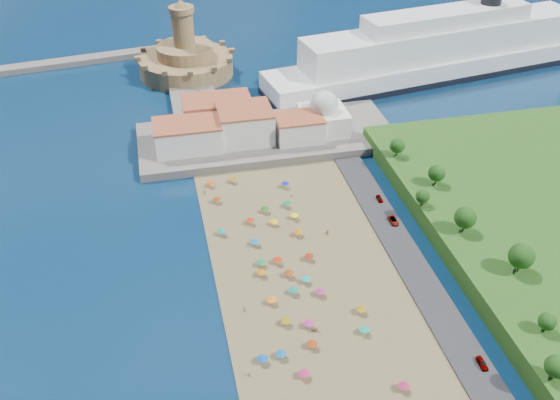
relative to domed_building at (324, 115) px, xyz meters
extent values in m
plane|color=#071938|center=(-30.00, -71.00, -8.97)|extent=(700.00, 700.00, 0.00)
cube|color=#59544C|center=(-20.00, 2.00, -7.47)|extent=(90.00, 36.00, 3.00)
cube|color=#59544C|center=(-42.00, 37.00, -7.77)|extent=(18.00, 70.00, 2.40)
cube|color=silver|center=(-48.00, -2.00, -1.47)|extent=(22.00, 14.00, 9.00)
cube|color=silver|center=(-28.00, 0.00, -0.47)|extent=(18.00, 16.00, 11.00)
cube|color=silver|center=(-10.00, -4.00, -1.97)|extent=(16.00, 12.00, 8.00)
cube|color=silver|center=(-36.00, 12.00, -0.97)|extent=(24.00, 14.00, 10.00)
cube|color=silver|center=(0.00, 0.00, -1.97)|extent=(16.00, 16.00, 8.00)
sphere|color=silver|center=(0.00, 0.00, 4.03)|extent=(10.00, 10.00, 10.00)
cylinder|color=silver|center=(0.00, 0.00, 7.83)|extent=(1.20, 1.20, 1.60)
cylinder|color=#A68153|center=(-42.00, 67.00, -4.97)|extent=(40.00, 40.00, 8.00)
cylinder|color=#A68153|center=(-42.00, 67.00, 1.53)|extent=(24.00, 24.00, 5.00)
cylinder|color=#A68153|center=(-42.00, 67.00, 11.03)|extent=(9.00, 9.00, 14.00)
cylinder|color=#A68153|center=(-42.00, 67.00, 19.23)|extent=(10.40, 10.40, 2.40)
cone|color=#A68153|center=(-42.00, 67.00, 21.93)|extent=(6.00, 6.00, 3.00)
cube|color=black|center=(64.26, 42.94, -7.70)|extent=(159.71, 48.65, 2.54)
cube|color=white|center=(64.26, 42.94, -4.26)|extent=(158.66, 48.09, 9.42)
cube|color=white|center=(64.26, 42.94, 6.73)|extent=(127.00, 38.89, 12.56)
cube|color=white|center=(64.26, 42.94, 16.15)|extent=(74.67, 26.30, 6.28)
cylinder|color=gray|center=(-22.19, -64.77, -7.72)|extent=(0.07, 0.07, 2.00)
cone|color=maroon|center=(-22.19, -64.77, -6.82)|extent=(2.50, 2.50, 0.60)
cylinder|color=gray|center=(-22.48, -53.92, -7.72)|extent=(0.07, 0.07, 2.00)
cone|color=#C66508|center=(-22.48, -53.92, -6.82)|extent=(2.50, 2.50, 0.60)
cylinder|color=gray|center=(-36.22, -22.65, -7.72)|extent=(0.07, 0.07, 2.00)
cone|color=#94670D|center=(-36.22, -22.65, -6.82)|extent=(2.50, 2.50, 0.60)
cylinder|color=gray|center=(-22.37, -39.50, -7.72)|extent=(0.07, 0.07, 2.00)
cone|color=#136E3D|center=(-22.37, -39.50, -6.82)|extent=(2.50, 2.50, 0.60)
cylinder|color=gray|center=(-13.54, -110.43, -7.72)|extent=(0.07, 0.07, 2.00)
cone|color=#9E2246|center=(-13.54, -110.43, -6.82)|extent=(2.50, 2.50, 0.60)
cylinder|color=gray|center=(-41.34, -96.54, -7.72)|extent=(0.07, 0.07, 2.00)
cone|color=#0B4B9B|center=(-41.34, -96.54, -6.82)|extent=(2.50, 2.50, 0.60)
cylinder|color=gray|center=(-33.67, -86.52, -7.72)|extent=(0.07, 0.07, 2.00)
cone|color=#8F760D|center=(-33.67, -86.52, -6.82)|extent=(2.50, 2.50, 0.60)
cylinder|color=gray|center=(-28.18, -47.62, -7.72)|extent=(0.07, 0.07, 2.00)
cone|color=#DEB90C|center=(-28.18, -47.62, -6.82)|extent=(2.50, 2.50, 0.60)
cylinder|color=gray|center=(-20.49, -28.87, -7.72)|extent=(0.07, 0.07, 2.00)
cone|color=#0D1BAA|center=(-20.49, -28.87, -6.82)|extent=(2.50, 2.50, 0.60)
cylinder|color=gray|center=(-42.68, -32.66, -7.72)|extent=(0.07, 0.07, 2.00)
cone|color=#8F300D|center=(-42.68, -32.66, -6.82)|extent=(2.50, 2.50, 0.60)
cylinder|color=gray|center=(-29.42, -40.69, -7.72)|extent=(0.07, 0.07, 2.00)
cone|color=#246612|center=(-29.42, -40.69, -6.82)|extent=(2.50, 2.50, 0.60)
cylinder|color=gray|center=(-30.77, -64.35, -7.72)|extent=(0.07, 0.07, 2.00)
cone|color=red|center=(-30.77, -64.35, -6.82)|extent=(2.50, 2.50, 0.60)
cylinder|color=gray|center=(-43.64, -48.75, -7.72)|extent=(0.07, 0.07, 2.00)
cone|color=#0E8775|center=(-43.64, -48.75, -6.82)|extent=(2.50, 2.50, 0.60)
cylinder|color=gray|center=(-16.32, -93.23, -7.72)|extent=(0.07, 0.07, 2.00)
cone|color=#119D7A|center=(-16.32, -93.23, -6.82)|extent=(2.50, 2.50, 0.60)
cylinder|color=gray|center=(-28.58, -88.48, -7.72)|extent=(0.07, 0.07, 2.00)
cone|color=#AF2576|center=(-28.58, -88.48, -6.82)|extent=(2.50, 2.50, 0.60)
cylinder|color=gray|center=(-35.96, -68.29, -7.72)|extent=(0.07, 0.07, 2.00)
cone|color=#C8710A|center=(-35.96, -68.29, -6.82)|extent=(2.50, 2.50, 0.60)
cylinder|color=gray|center=(-21.66, -45.86, -7.72)|extent=(0.07, 0.07, 2.00)
cone|color=yellow|center=(-21.66, -45.86, -6.82)|extent=(2.50, 2.50, 0.60)
cylinder|color=gray|center=(-14.95, -86.74, -7.72)|extent=(0.07, 0.07, 2.00)
cone|color=#9D780E|center=(-14.95, -86.74, -6.82)|extent=(2.50, 2.50, 0.60)
cylinder|color=gray|center=(-25.27, -73.35, -7.72)|extent=(0.07, 0.07, 2.00)
cone|color=#119A9F|center=(-25.27, -73.35, -6.82)|extent=(2.50, 2.50, 0.60)
cylinder|color=gray|center=(-23.05, -78.68, -7.72)|extent=(0.07, 0.07, 2.00)
cone|color=#9C216D|center=(-23.05, -78.68, -6.82)|extent=(2.50, 2.50, 0.60)
cylinder|color=gray|center=(-35.45, -78.85, -7.72)|extent=(0.07, 0.07, 2.00)
cone|color=orange|center=(-35.45, -78.85, -6.82)|extent=(2.50, 2.50, 0.60)
cylinder|color=gray|center=(-34.72, -45.48, -7.72)|extent=(0.07, 0.07, 2.00)
cone|color=#AD2B0D|center=(-34.72, -45.48, -6.82)|extent=(2.50, 2.50, 0.60)
cylinder|color=gray|center=(-29.42, -94.80, -7.72)|extent=(0.07, 0.07, 2.00)
cone|color=#A3320D|center=(-29.42, -94.80, -6.82)|extent=(2.50, 2.50, 0.60)
cylinder|color=gray|center=(-28.97, -70.08, -7.72)|extent=(0.07, 0.07, 2.00)
cone|color=#8E390C|center=(-28.97, -70.08, -6.82)|extent=(2.50, 2.50, 0.60)
cylinder|color=gray|center=(-33.34, -102.57, -7.72)|extent=(0.07, 0.07, 2.00)
cone|color=#AE254F|center=(-33.34, -102.57, -6.82)|extent=(2.50, 2.50, 0.60)
cylinder|color=gray|center=(-29.42, -76.62, -7.72)|extent=(0.07, 0.07, 2.00)
cone|color=#0D7A6F|center=(-29.42, -76.62, -6.82)|extent=(2.50, 2.50, 0.60)
cylinder|color=gray|center=(-43.42, -23.33, -7.72)|extent=(0.07, 0.07, 2.00)
cone|color=#EB470A|center=(-43.42, -23.33, -6.82)|extent=(2.50, 2.50, 0.60)
cylinder|color=gray|center=(-35.21, -55.38, -7.72)|extent=(0.07, 0.07, 2.00)
cone|color=#0E66BA|center=(-35.21, -55.38, -6.82)|extent=(2.50, 2.50, 0.60)
cylinder|color=gray|center=(-35.30, -64.38, -7.72)|extent=(0.07, 0.07, 2.00)
cone|color=#157943|center=(-35.30, -64.38, -6.82)|extent=(2.50, 2.50, 0.60)
cylinder|color=gray|center=(-37.03, -96.14, -7.72)|extent=(0.07, 0.07, 2.00)
cone|color=#105D93|center=(-37.03, -96.14, -6.82)|extent=(2.50, 2.50, 0.60)
imported|color=tan|center=(-42.40, -79.69, -7.90)|extent=(0.90, 0.99, 1.65)
imported|color=tan|center=(-44.81, -99.44, -7.85)|extent=(0.49, 0.68, 1.75)
imported|color=tan|center=(-14.20, -55.01, -7.80)|extent=(1.76, 0.75, 1.84)
imported|color=tan|center=(-45.80, -26.97, -7.91)|extent=(0.47, 0.98, 1.62)
imported|color=tan|center=(-26.72, -90.13, -7.81)|extent=(1.06, 0.90, 1.83)
imported|color=tan|center=(-19.86, -34.76, -7.91)|extent=(1.05, 0.61, 1.62)
imported|color=gray|center=(6.00, -42.49, -7.67)|extent=(1.59, 3.61, 1.21)
imported|color=gray|center=(6.00, -54.06, -7.62)|extent=(2.18, 4.69, 1.30)
imported|color=gray|center=(6.00, -108.09, -7.60)|extent=(1.71, 4.00, 1.35)
cylinder|color=#382314|center=(15.40, -118.37, -1.62)|extent=(0.50, 0.50, 2.71)
sphere|color=#14380F|center=(15.40, -118.37, 0.82)|extent=(4.88, 4.88, 4.88)
cylinder|color=#382314|center=(21.10, -106.21, -1.84)|extent=(0.50, 0.50, 2.26)
sphere|color=#14380F|center=(21.10, -106.21, 0.19)|extent=(4.07, 4.07, 4.07)
cylinder|color=#382314|center=(25.71, -86.72, -1.17)|extent=(0.50, 0.50, 3.62)
sphere|color=#14380F|center=(25.71, -86.72, 2.09)|extent=(6.51, 6.51, 6.51)
cylinder|color=#382314|center=(19.82, -68.56, -1.30)|extent=(0.50, 0.50, 3.34)
sphere|color=#14380F|center=(19.82, -68.56, 1.70)|extent=(6.01, 6.01, 6.01)
cylinder|color=#382314|center=(13.80, -54.69, -1.84)|extent=(0.50, 0.50, 2.28)
sphere|color=#14380F|center=(13.80, -54.69, 0.21)|extent=(4.10, 4.10, 4.10)
cylinder|color=#382314|center=(22.16, -45.42, -1.53)|extent=(0.50, 0.50, 2.89)
sphere|color=#14380F|center=(22.16, -45.42, 1.08)|extent=(5.21, 5.21, 5.21)
cylinder|color=#382314|center=(16.89, -27.05, -1.62)|extent=(0.50, 0.50, 2.71)
sphere|color=#14380F|center=(16.89, -27.05, 0.82)|extent=(4.88, 4.88, 4.88)
camera|label=1|loc=(-57.88, -188.35, 101.00)|focal=40.00mm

